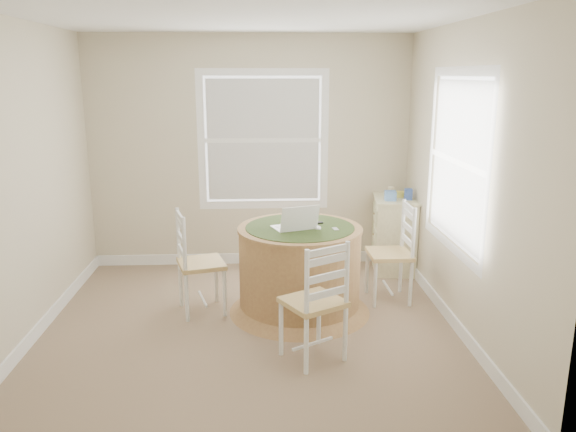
{
  "coord_description": "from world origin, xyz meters",
  "views": [
    {
      "loc": [
        0.1,
        -4.51,
        2.17
      ],
      "look_at": [
        0.36,
        0.45,
        0.91
      ],
      "focal_mm": 35.0,
      "sensor_mm": 36.0,
      "label": 1
    }
  ],
  "objects": [
    {
      "name": "chair_right",
      "position": [
        1.36,
        0.62,
        0.47
      ],
      "size": [
        0.41,
        0.43,
        0.95
      ],
      "primitive_type": null,
      "rotation": [
        0.0,
        0.0,
        -1.55
      ],
      "color": "white",
      "rests_on": "ground"
    },
    {
      "name": "chair_near",
      "position": [
        0.5,
        -0.52,
        0.47
      ],
      "size": [
        0.56,
        0.56,
        0.95
      ],
      "primitive_type": null,
      "rotation": [
        0.0,
        0.0,
        3.67
      ],
      "color": "white",
      "rests_on": "ground"
    },
    {
      "name": "box_yellow",
      "position": [
        1.65,
        1.53,
        0.87
      ],
      "size": [
        0.16,
        0.12,
        0.06
      ],
      "primitive_type": "cube",
      "rotation": [
        0.0,
        0.0,
        -0.12
      ],
      "color": "#DFD24E",
      "rests_on": "corner_chest"
    },
    {
      "name": "phone",
      "position": [
        0.78,
        0.3,
        0.82
      ],
      "size": [
        0.06,
        0.1,
        0.02
      ],
      "primitive_type": "cube",
      "rotation": [
        0.0,
        0.0,
        0.14
      ],
      "color": "#B7BABF",
      "rests_on": "round_table"
    },
    {
      "name": "round_table",
      "position": [
        0.46,
        0.39,
        0.44
      ],
      "size": [
        1.32,
        1.32,
        0.82
      ],
      "rotation": [
        0.0,
        0.0,
        0.14
      ],
      "color": "#A5804A",
      "rests_on": "ground"
    },
    {
      "name": "room",
      "position": [
        0.17,
        0.16,
        1.3
      ],
      "size": [
        3.64,
        3.64,
        2.64
      ],
      "color": "#937B5D",
      "rests_on": "ground"
    },
    {
      "name": "tissue_box",
      "position": [
        1.51,
        1.36,
        0.89
      ],
      "size": [
        0.13,
        0.13,
        0.1
      ],
      "primitive_type": "cube",
      "rotation": [
        0.0,
        0.0,
        -0.12
      ],
      "color": "#5E8DD7",
      "rests_on": "corner_chest"
    },
    {
      "name": "keys",
      "position": [
        0.66,
        0.51,
        0.82
      ],
      "size": [
        0.07,
        0.06,
        0.02
      ],
      "primitive_type": "cube",
      "rotation": [
        0.0,
        0.0,
        0.14
      ],
      "color": "black",
      "rests_on": "round_table"
    },
    {
      "name": "laptop",
      "position": [
        0.41,
        0.34,
        0.85
      ],
      "size": [
        0.44,
        0.41,
        0.25
      ],
      "rotation": [
        0.0,
        0.0,
        3.48
      ],
      "color": "white",
      "rests_on": "round_table"
    },
    {
      "name": "cup_cream",
      "position": [
        1.59,
        1.66,
        0.88
      ],
      "size": [
        0.07,
        0.07,
        0.09
      ],
      "primitive_type": "cylinder",
      "color": "beige",
      "rests_on": "corner_chest"
    },
    {
      "name": "corner_chest",
      "position": [
        1.61,
        1.48,
        0.42
      ],
      "size": [
        0.55,
        0.68,
        0.84
      ],
      "rotation": [
        0.0,
        0.0,
        -0.12
      ],
      "color": "#EFEBB3",
      "rests_on": "ground"
    },
    {
      "name": "chair_left",
      "position": [
        -0.44,
        0.43,
        0.47
      ],
      "size": [
        0.5,
        0.51,
        0.95
      ],
      "primitive_type": null,
      "rotation": [
        0.0,
        0.0,
        1.85
      ],
      "color": "white",
      "rests_on": "ground"
    },
    {
      "name": "box_blue",
      "position": [
        1.73,
        1.38,
        0.9
      ],
      "size": [
        0.09,
        0.09,
        0.12
      ],
      "primitive_type": "cube",
      "rotation": [
        0.0,
        0.0,
        -0.12
      ],
      "color": "#3754A6",
      "rests_on": "corner_chest"
    },
    {
      "name": "mouse",
      "position": [
        0.62,
        0.33,
        0.83
      ],
      "size": [
        0.08,
        0.11,
        0.04
      ],
      "primitive_type": "ellipsoid",
      "rotation": [
        0.0,
        0.0,
        0.14
      ],
      "color": "white",
      "rests_on": "round_table"
    }
  ]
}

